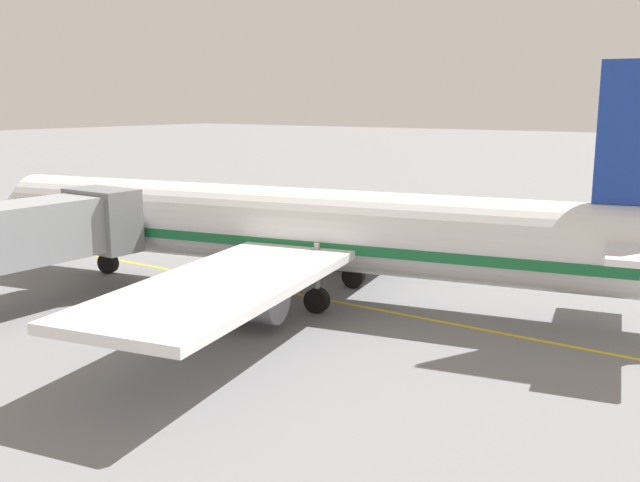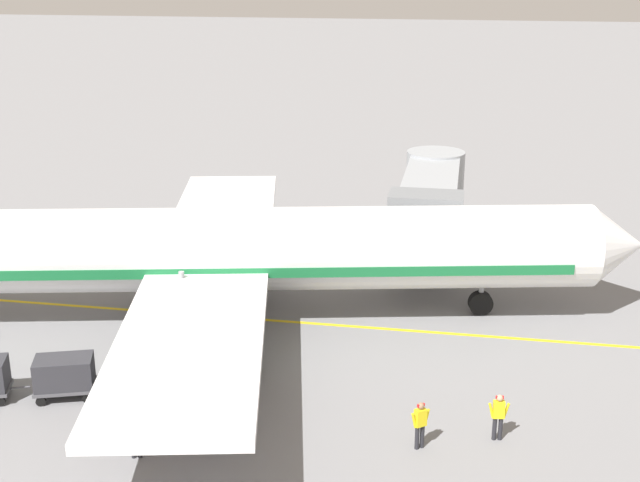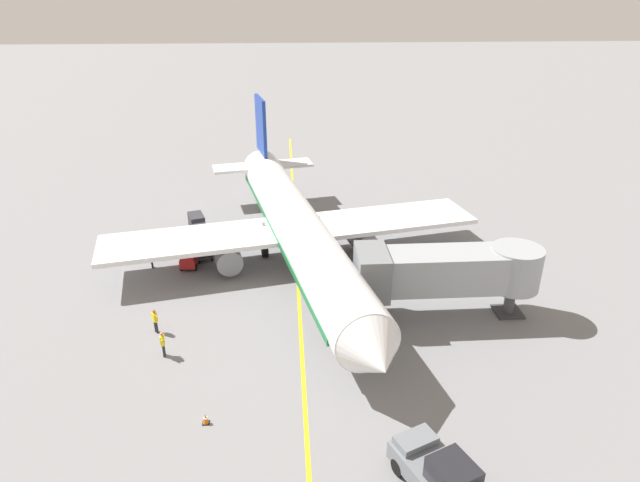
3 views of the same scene
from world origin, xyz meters
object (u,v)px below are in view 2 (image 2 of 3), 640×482
at_px(baggage_cart_front, 137,374).
at_px(ground_crew_loader, 420,423).
at_px(parked_airliner, 227,251).
at_px(baggage_cart_second_in_train, 64,374).
at_px(jet_bridge, 431,197).
at_px(ground_crew_marshaller, 498,415).
at_px(baggage_tug_lead, 164,393).
at_px(ground_crew_wing_walker, 135,432).

height_order(baggage_cart_front, ground_crew_loader, ground_crew_loader).
bearing_deg(parked_airliner, baggage_cart_second_in_train, -25.72).
bearing_deg(baggage_cart_front, baggage_cart_second_in_train, -79.68).
distance_m(jet_bridge, ground_crew_marshaller, 18.45).
bearing_deg(parked_airliner, baggage_tug_lead, 0.36).
bearing_deg(baggage_cart_front, jet_bridge, 150.67).
height_order(jet_bridge, ground_crew_loader, jet_bridge).
bearing_deg(jet_bridge, parked_airliner, -41.11).
bearing_deg(baggage_tug_lead, jet_bridge, 155.21).
height_order(ground_crew_loader, ground_crew_marshaller, same).
bearing_deg(baggage_cart_front, ground_crew_wing_walker, 21.15).
relative_size(parked_airliner, baggage_tug_lead, 14.46).
xyz_separation_m(baggage_cart_second_in_train, ground_crew_loader, (1.14, 13.15, 0.00)).
bearing_deg(ground_crew_wing_walker, baggage_tug_lead, -177.60).
xyz_separation_m(parked_airliner, baggage_cart_front, (7.67, -1.30, -2.24)).
bearing_deg(ground_crew_loader, baggage_tug_lead, -94.92).
height_order(baggage_tug_lead, ground_crew_loader, ground_crew_loader).
bearing_deg(ground_crew_wing_walker, ground_crew_marshaller, 105.35).
relative_size(parked_airliner, ground_crew_marshaller, 21.95).
relative_size(jet_bridge, baggage_tug_lead, 4.75).
relative_size(ground_crew_wing_walker, ground_crew_loader, 1.00).
height_order(baggage_tug_lead, baggage_cart_second_in_train, baggage_tug_lead).
relative_size(baggage_cart_second_in_train, ground_crew_loader, 1.76).
relative_size(parked_airliner, baggage_cart_second_in_train, 12.51).
bearing_deg(baggage_tug_lead, ground_crew_loader, 85.08).
distance_m(parked_airliner, ground_crew_wing_walker, 11.70).
height_order(baggage_cart_second_in_train, ground_crew_loader, ground_crew_loader).
bearing_deg(baggage_cart_front, ground_crew_marshaller, 87.25).
relative_size(parked_airliner, ground_crew_loader, 21.95).
xyz_separation_m(jet_bridge, baggage_tug_lead, (18.18, -8.40, -2.74)).
height_order(jet_bridge, ground_crew_wing_walker, jet_bridge).
relative_size(baggage_tug_lead, baggage_cart_front, 0.86).
distance_m(parked_airliner, baggage_cart_front, 8.09).
bearing_deg(ground_crew_loader, baggage_cart_second_in_train, -94.95).
relative_size(baggage_tug_lead, ground_crew_marshaller, 1.52).
height_order(baggage_cart_front, ground_crew_marshaller, ground_crew_marshaller).
bearing_deg(ground_crew_loader, jet_bridge, -177.65).
bearing_deg(baggage_tug_lead, baggage_cart_front, -121.56).
distance_m(ground_crew_wing_walker, ground_crew_marshaller, 12.03).
xyz_separation_m(ground_crew_loader, ground_crew_marshaller, (-0.99, 2.55, 0.00)).
xyz_separation_m(jet_bridge, ground_crew_wing_walker, (21.16, -8.27, -2.50)).
distance_m(jet_bridge, baggage_cart_front, 20.06).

